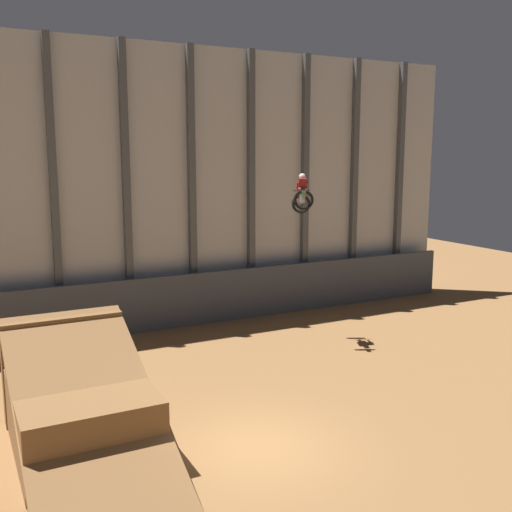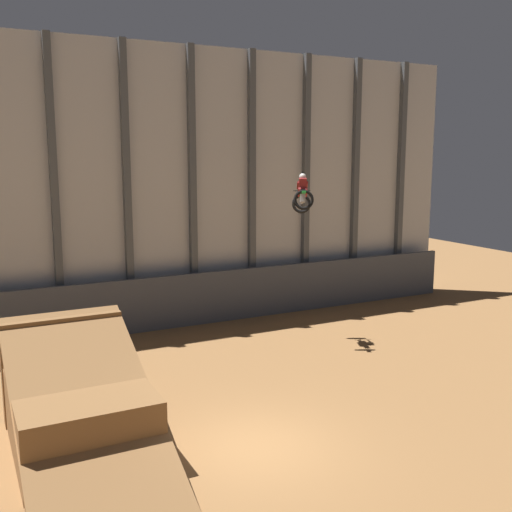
# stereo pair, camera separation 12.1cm
# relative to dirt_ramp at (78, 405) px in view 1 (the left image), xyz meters

# --- Properties ---
(ground_plane) EXTENTS (60.00, 60.00, 0.00)m
(ground_plane) POSITION_rel_dirt_ramp_xyz_m (3.84, -2.21, -1.00)
(ground_plane) COLOR olive
(arena_back_wall) EXTENTS (32.00, 0.40, 11.50)m
(arena_back_wall) POSITION_rel_dirt_ramp_xyz_m (3.84, 9.30, 4.75)
(arena_back_wall) COLOR silver
(arena_back_wall) RESTS_ON ground_plane
(lower_barrier) EXTENTS (31.36, 0.20, 2.21)m
(lower_barrier) POSITION_rel_dirt_ramp_xyz_m (3.84, 8.52, 0.11)
(lower_barrier) COLOR #474C56
(lower_barrier) RESTS_ON ground_plane
(dirt_ramp) EXTENTS (3.15, 6.44, 2.99)m
(dirt_ramp) POSITION_rel_dirt_ramp_xyz_m (0.00, 0.00, 0.00)
(dirt_ramp) COLOR brown
(dirt_ramp) RESTS_ON ground_plane
(rider_bike_solo) EXTENTS (1.40, 1.77, 1.57)m
(rider_bike_solo) POSITION_rel_dirt_ramp_xyz_m (9.26, 4.68, 4.59)
(rider_bike_solo) COLOR black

